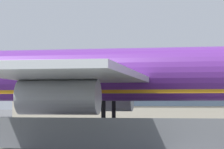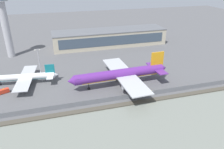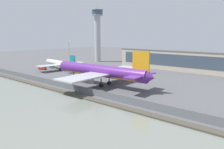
# 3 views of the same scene
# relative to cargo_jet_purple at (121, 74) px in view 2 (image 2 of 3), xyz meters

# --- Properties ---
(ground_plane) EXTENTS (500.00, 500.00, 0.00)m
(ground_plane) POSITION_rel_cargo_jet_purple_xyz_m (-0.86, 0.79, -6.55)
(ground_plane) COLOR #565659
(shoreline_seawall) EXTENTS (320.00, 3.00, 0.50)m
(shoreline_seawall) POSITION_rel_cargo_jet_purple_xyz_m (-0.86, -19.71, -6.30)
(shoreline_seawall) COLOR #474238
(shoreline_seawall) RESTS_ON ground
(perimeter_fence) EXTENTS (280.00, 0.10, 2.66)m
(perimeter_fence) POSITION_rel_cargo_jet_purple_xyz_m (-0.86, -15.21, -5.22)
(perimeter_fence) COLOR slate
(perimeter_fence) RESTS_ON ground
(cargo_jet_purple) EXTENTS (57.59, 49.15, 17.15)m
(cargo_jet_purple) POSITION_rel_cargo_jet_purple_xyz_m (0.00, 0.00, 0.00)
(cargo_jet_purple) COLOR #602889
(cargo_jet_purple) RESTS_ON ground
(passenger_jet_white_teal) EXTENTS (39.14, 34.07, 10.92)m
(passenger_jet_white_teal) POSITION_rel_cargo_jet_purple_xyz_m (-52.31, 16.29, -2.38)
(passenger_jet_white_teal) COLOR white
(passenger_jet_white_teal) RESTS_ON ground
(baggage_tug) EXTENTS (2.96, 3.57, 1.80)m
(baggage_tug) POSITION_rel_cargo_jet_purple_xyz_m (11.21, -12.18, -5.74)
(baggage_tug) COLOR yellow
(baggage_tug) RESTS_ON ground
(ops_van) EXTENTS (5.61, 3.83, 2.48)m
(ops_van) POSITION_rel_cargo_jet_purple_xyz_m (-61.88, 8.13, -5.27)
(ops_van) COLOR red
(ops_van) RESTS_ON ground
(control_tower) EXTENTS (10.36, 10.36, 47.21)m
(control_tower) POSITION_rel_cargo_jet_purple_xyz_m (-64.94, 65.51, 20.03)
(control_tower) COLOR #ADADB2
(control_tower) RESTS_ON ground
(terminal_building) EXTENTS (94.89, 22.32, 13.32)m
(terminal_building) POSITION_rel_cargo_jet_purple_xyz_m (12.98, 71.40, 0.12)
(terminal_building) COLOR #BCB299
(terminal_building) RESTS_ON ground
(apron_light_mast_apron_west) EXTENTS (3.20, 0.40, 19.96)m
(apron_light_mast_apron_west) POSITION_rel_cargo_jet_purple_xyz_m (-42.91, 16.15, 4.70)
(apron_light_mast_apron_west) COLOR #A8A8AD
(apron_light_mast_apron_west) RESTS_ON ground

